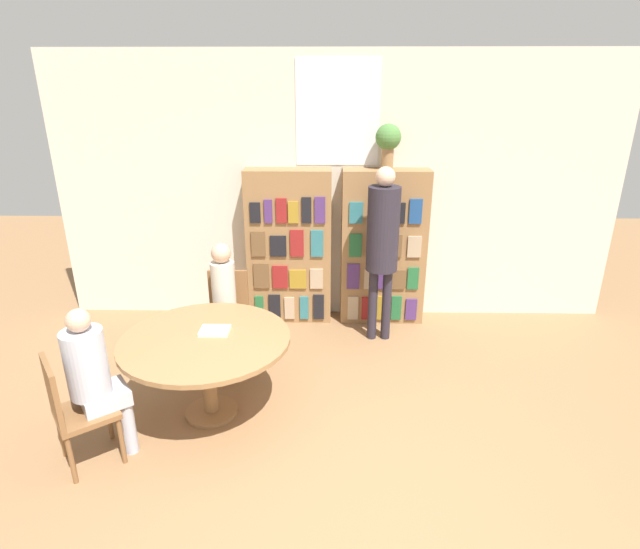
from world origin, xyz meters
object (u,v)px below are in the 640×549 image
Objects in this scene: bookshelf_left at (289,247)px; seated_reader_left at (223,299)px; reading_table at (206,348)px; seated_reader_right at (95,375)px; bookshelf_right at (383,248)px; flower_vase at (388,140)px; chair_near_camera at (73,408)px; librarian_standing at (383,236)px; chair_left_side at (228,310)px.

bookshelf_left reaches higher than seated_reader_left.
reading_table is 1.13× the size of seated_reader_right.
bookshelf_right is at bearing 0.01° from bookshelf_left.
seated_reader_left is at bearing -147.15° from bookshelf_right.
bookshelf_left is 1.99m from reading_table.
reading_table is 1.11× the size of seated_reader_left.
seated_reader_right is (-2.29, -2.42, -1.38)m from flower_vase.
bookshelf_left is 1.00× the size of bookshelf_right.
bookshelf_left is 2.89m from chair_near_camera.
librarian_standing is (-0.07, -0.51, -0.91)m from flower_vase.
seated_reader_left is 1.51m from seated_reader_right.
chair_near_camera is at bearing -133.94° from bookshelf_right.
bookshelf_right is 2.01× the size of chair_left_side.
librarian_standing is (1.55, 1.40, 0.55)m from reading_table.
reading_table is at bearing -137.96° from librarian_standing.
chair_near_camera is 0.27m from seated_reader_right.
chair_near_camera is 0.71× the size of seated_reader_left.
bookshelf_left is 1.43× the size of seated_reader_left.
bookshelf_right is at bearing 98.57° from chair_near_camera.
seated_reader_left is (-0.02, 0.84, 0.07)m from reading_table.
seated_reader_right is at bearing -133.48° from bookshelf_right.
chair_left_side is 0.73× the size of seated_reader_right.
chair_near_camera is at bearing -133.87° from flower_vase.
bookshelf_left reaches higher than reading_table.
chair_near_camera is (-2.43, -2.53, -1.59)m from flower_vase.
flower_vase is at bearing 99.09° from seated_reader_right.
bookshelf_left is 1.46× the size of seated_reader_right.
flower_vase is 0.39× the size of seated_reader_right.
bookshelf_right is 1.43× the size of seated_reader_left.
reading_table is 1.56× the size of chair_near_camera.
bookshelf_right is 0.94× the size of librarian_standing.
chair_near_camera is 1.00× the size of chair_left_side.
reading_table is at bearing 90.00° from seated_reader_left.
reading_table is at bearing 90.00° from chair_left_side.
librarian_standing reaches higher than reading_table.
reading_table is 1.56× the size of chair_left_side.
reading_table is 2.16m from librarian_standing.
flower_vase is at bearing -148.51° from seated_reader_left.
seated_reader_right is (-0.65, -1.36, 0.00)m from seated_reader_left.
flower_vase is 3.61m from seated_reader_right.
bookshelf_right is 1.96m from seated_reader_left.
bookshelf_left is at bearing 74.15° from reading_table.
librarian_standing reaches higher than bookshelf_right.
bookshelf_right is 2.01× the size of chair_near_camera.
librarian_standing is (2.22, 1.91, 0.48)m from seated_reader_right.
chair_left_side is at bearing -166.74° from librarian_standing.
bookshelf_left reaches higher than chair_near_camera.
chair_near_camera is at bearing -142.51° from reading_table.
librarian_standing is at bearing -26.40° from bookshelf_left.
flower_vase reaches higher than reading_table.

